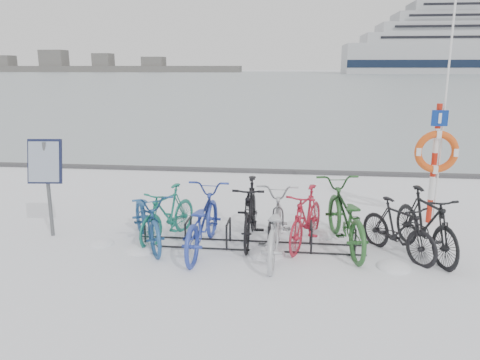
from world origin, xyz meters
TOP-DOWN VIEW (x-y plane):
  - ground at (0.00, 0.00)m, footprint 900.00×900.00m
  - ice_sheet at (0.00, 155.00)m, footprint 400.00×298.00m
  - quay_edge at (0.00, 5.90)m, footprint 400.00×0.25m
  - bike_rack at (0.00, 0.00)m, footprint 4.00×0.48m
  - info_board at (-3.70, 0.10)m, footprint 0.63×0.29m
  - lifebuoy_station at (3.51, 1.68)m, footprint 0.84×0.23m
  - shoreline at (-122.02, 260.00)m, footprint 180.00×12.00m
  - bike_0 at (-1.80, -0.04)m, footprint 1.56×2.04m
  - bike_1 at (-1.50, 0.22)m, footprint 1.02×1.75m
  - bike_2 at (-0.79, -0.22)m, footprint 0.84×2.15m
  - bike_3 at (-0.00, 0.31)m, footprint 0.55×1.93m
  - bike_4 at (0.46, -0.32)m, footprint 0.80×2.13m
  - bike_5 at (0.99, 0.23)m, footprint 1.03×1.83m
  - bike_6 at (1.66, 0.23)m, footprint 1.15×2.34m
  - bike_7 at (2.50, -0.08)m, footprint 1.31×1.60m
  - bike_8 at (2.96, -0.00)m, footprint 1.05×1.98m
  - snow_drifts at (0.24, -0.07)m, footprint 6.01×1.96m

SIDE VIEW (x-z plane):
  - ground at x=0.00m, z-range 0.00..0.00m
  - snow_drifts at x=0.24m, z-range -0.11..0.11m
  - ice_sheet at x=0.00m, z-range 0.00..0.02m
  - quay_edge at x=0.00m, z-range 0.00..0.10m
  - bike_rack at x=0.00m, z-range -0.05..0.41m
  - bike_7 at x=2.50m, z-range 0.00..0.98m
  - bike_1 at x=-1.50m, z-range 0.00..1.01m
  - bike_0 at x=-1.80m, z-range 0.00..1.03m
  - bike_5 at x=0.99m, z-range 0.00..1.06m
  - bike_4 at x=0.46m, z-range 0.00..1.11m
  - bike_2 at x=-0.79m, z-range 0.00..1.11m
  - bike_8 at x=2.96m, z-range 0.00..1.15m
  - bike_3 at x=0.00m, z-range 0.00..1.16m
  - bike_6 at x=1.66m, z-range 0.00..1.18m
  - info_board at x=-3.70m, z-range 0.40..2.22m
  - lifebuoy_station at x=3.51m, z-range -0.72..3.63m
  - shoreline at x=-122.02m, z-range -1.96..7.54m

